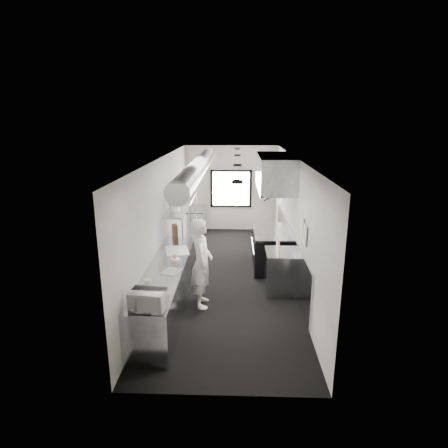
# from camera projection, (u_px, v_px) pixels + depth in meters

# --- Properties ---
(floor) EXTENTS (3.00, 8.00, 0.01)m
(floor) POSITION_uv_depth(u_px,v_px,m) (228.00, 277.00, 8.99)
(floor) COLOR black
(floor) RESTS_ON ground
(ceiling) EXTENTS (3.00, 8.00, 0.01)m
(ceiling) POSITION_uv_depth(u_px,v_px,m) (228.00, 158.00, 8.23)
(ceiling) COLOR silver
(ceiling) RESTS_ON wall_back
(wall_back) EXTENTS (3.00, 0.02, 2.80)m
(wall_back) POSITION_uv_depth(u_px,v_px,m) (231.00, 189.00, 12.46)
(wall_back) COLOR beige
(wall_back) RESTS_ON floor
(wall_front) EXTENTS (3.00, 0.02, 2.80)m
(wall_front) POSITION_uv_depth(u_px,v_px,m) (220.00, 302.00, 4.76)
(wall_front) COLOR beige
(wall_front) RESTS_ON floor
(wall_left) EXTENTS (0.02, 8.00, 2.80)m
(wall_left) POSITION_uv_depth(u_px,v_px,m) (163.00, 219.00, 8.66)
(wall_left) COLOR beige
(wall_left) RESTS_ON floor
(wall_right) EXTENTS (0.02, 8.00, 2.80)m
(wall_right) POSITION_uv_depth(u_px,v_px,m) (294.00, 221.00, 8.56)
(wall_right) COLOR beige
(wall_right) RESTS_ON floor
(wall_cladding) EXTENTS (0.03, 5.50, 1.10)m
(wall_cladding) POSITION_uv_depth(u_px,v_px,m) (290.00, 251.00, 9.08)
(wall_cladding) COLOR gray
(wall_cladding) RESTS_ON wall_right
(hvac_duct) EXTENTS (0.40, 6.40, 0.40)m
(hvac_duct) POSITION_uv_depth(u_px,v_px,m) (198.00, 167.00, 8.71)
(hvac_duct) COLOR #9A9CA3
(hvac_duct) RESTS_ON ceiling
(service_window) EXTENTS (1.36, 0.05, 1.25)m
(service_window) POSITION_uv_depth(u_px,v_px,m) (231.00, 189.00, 12.42)
(service_window) COLOR silver
(service_window) RESTS_ON wall_back
(exhaust_hood) EXTENTS (0.81, 2.20, 0.88)m
(exhaust_hood) POSITION_uv_depth(u_px,v_px,m) (275.00, 173.00, 8.98)
(exhaust_hood) COLOR gray
(exhaust_hood) RESTS_ON ceiling
(prep_counter) EXTENTS (0.70, 6.00, 0.90)m
(prep_counter) POSITION_uv_depth(u_px,v_px,m) (176.00, 266.00, 8.42)
(prep_counter) COLOR gray
(prep_counter) RESTS_ON floor
(pass_shelf) EXTENTS (0.45, 3.00, 0.68)m
(pass_shelf) POSITION_uv_depth(u_px,v_px,m) (182.00, 204.00, 9.57)
(pass_shelf) COLOR gray
(pass_shelf) RESTS_ON prep_counter
(range) EXTENTS (0.88, 1.60, 0.94)m
(range) POSITION_uv_depth(u_px,v_px,m) (270.00, 249.00, 9.50)
(range) COLOR black
(range) RESTS_ON floor
(bottle_station) EXTENTS (0.65, 0.80, 0.90)m
(bottle_station) POSITION_uv_depth(u_px,v_px,m) (280.00, 271.00, 8.15)
(bottle_station) COLOR gray
(bottle_station) RESTS_ON floor
(far_work_table) EXTENTS (0.70, 1.20, 0.90)m
(far_work_table) POSITION_uv_depth(u_px,v_px,m) (194.00, 222.00, 11.98)
(far_work_table) COLOR gray
(far_work_table) RESTS_ON floor
(notice_sheet_a) EXTENTS (0.02, 0.28, 0.38)m
(notice_sheet_a) POSITION_uv_depth(u_px,v_px,m) (302.00, 227.00, 7.35)
(notice_sheet_a) COLOR silver
(notice_sheet_a) RESTS_ON wall_right
(notice_sheet_b) EXTENTS (0.02, 0.28, 0.38)m
(notice_sheet_b) POSITION_uv_depth(u_px,v_px,m) (305.00, 235.00, 7.03)
(notice_sheet_b) COLOR silver
(notice_sheet_b) RESTS_ON wall_right
(line_cook) EXTENTS (0.48, 0.69, 1.80)m
(line_cook) POSITION_uv_depth(u_px,v_px,m) (202.00, 263.00, 7.41)
(line_cook) COLOR silver
(line_cook) RESTS_ON floor
(microwave) EXTENTS (0.53, 0.43, 0.29)m
(microwave) POSITION_uv_depth(u_px,v_px,m) (148.00, 300.00, 5.58)
(microwave) COLOR silver
(microwave) RESTS_ON prep_counter
(deli_tub_a) EXTENTS (0.18, 0.18, 0.10)m
(deli_tub_a) POSITION_uv_depth(u_px,v_px,m) (146.00, 290.00, 6.13)
(deli_tub_a) COLOR #B1BBAD
(deli_tub_a) RESTS_ON prep_counter
(deli_tub_b) EXTENTS (0.17, 0.17, 0.10)m
(deli_tub_b) POSITION_uv_depth(u_px,v_px,m) (148.00, 282.00, 6.42)
(deli_tub_b) COLOR #B1BBAD
(deli_tub_b) RESTS_ON prep_counter
(newspaper) EXTENTS (0.39, 0.44, 0.01)m
(newspaper) POSITION_uv_depth(u_px,v_px,m) (172.00, 271.00, 6.99)
(newspaper) COLOR white
(newspaper) RESTS_ON prep_counter
(small_plate) EXTENTS (0.26, 0.26, 0.02)m
(small_plate) POSITION_uv_depth(u_px,v_px,m) (175.00, 259.00, 7.61)
(small_plate) COLOR white
(small_plate) RESTS_ON prep_counter
(pastry) EXTENTS (0.10, 0.10, 0.10)m
(pastry) POSITION_uv_depth(u_px,v_px,m) (175.00, 256.00, 7.59)
(pastry) COLOR tan
(pastry) RESTS_ON small_plate
(cutting_board) EXTENTS (0.60, 0.71, 0.02)m
(cutting_board) POSITION_uv_depth(u_px,v_px,m) (177.00, 251.00, 8.07)
(cutting_board) COLOR silver
(cutting_board) RESTS_ON prep_counter
(knife_block) EXTENTS (0.18, 0.26, 0.26)m
(knife_block) POSITION_uv_depth(u_px,v_px,m) (175.00, 230.00, 9.12)
(knife_block) COLOR brown
(knife_block) RESTS_ON prep_counter
(plate_stack_a) EXTENTS (0.28, 0.28, 0.27)m
(plate_stack_a) POSITION_uv_depth(u_px,v_px,m) (175.00, 205.00, 8.72)
(plate_stack_a) COLOR white
(plate_stack_a) RESTS_ON pass_shelf
(plate_stack_b) EXTENTS (0.35, 0.35, 0.34)m
(plate_stack_b) POSITION_uv_depth(u_px,v_px,m) (180.00, 198.00, 9.35)
(plate_stack_b) COLOR white
(plate_stack_b) RESTS_ON pass_shelf
(plate_stack_c) EXTENTS (0.28, 0.28, 0.33)m
(plate_stack_c) POSITION_uv_depth(u_px,v_px,m) (182.00, 194.00, 9.84)
(plate_stack_c) COLOR white
(plate_stack_c) RESTS_ON pass_shelf
(plate_stack_d) EXTENTS (0.30, 0.30, 0.41)m
(plate_stack_d) POSITION_uv_depth(u_px,v_px,m) (184.00, 191.00, 10.09)
(plate_stack_d) COLOR white
(plate_stack_d) RESTS_ON pass_shelf
(squeeze_bottle_a) EXTENTS (0.08, 0.08, 0.18)m
(squeeze_bottle_a) POSITION_uv_depth(u_px,v_px,m) (279.00, 252.00, 7.75)
(squeeze_bottle_a) COLOR silver
(squeeze_bottle_a) RESTS_ON bottle_station
(squeeze_bottle_b) EXTENTS (0.08, 0.08, 0.20)m
(squeeze_bottle_b) POSITION_uv_depth(u_px,v_px,m) (279.00, 250.00, 7.82)
(squeeze_bottle_b) COLOR silver
(squeeze_bottle_b) RESTS_ON bottle_station
(squeeze_bottle_c) EXTENTS (0.07, 0.07, 0.17)m
(squeeze_bottle_c) POSITION_uv_depth(u_px,v_px,m) (278.00, 248.00, 8.02)
(squeeze_bottle_c) COLOR silver
(squeeze_bottle_c) RESTS_ON bottle_station
(squeeze_bottle_d) EXTENTS (0.08, 0.08, 0.18)m
(squeeze_bottle_d) POSITION_uv_depth(u_px,v_px,m) (278.00, 246.00, 8.12)
(squeeze_bottle_d) COLOR silver
(squeeze_bottle_d) RESTS_ON bottle_station
(squeeze_bottle_e) EXTENTS (0.08, 0.08, 0.19)m
(squeeze_bottle_e) POSITION_uv_depth(u_px,v_px,m) (278.00, 243.00, 8.27)
(squeeze_bottle_e) COLOR silver
(squeeze_bottle_e) RESTS_ON bottle_station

